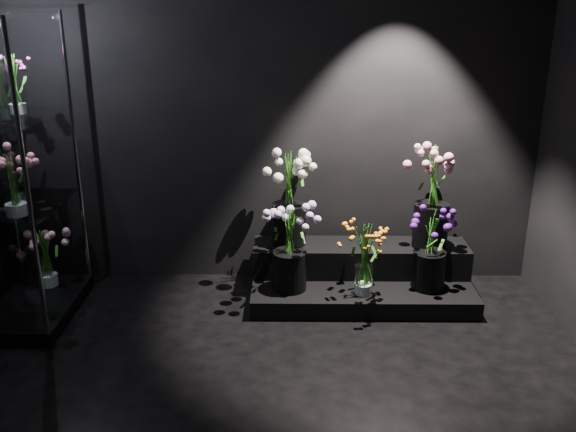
{
  "coord_description": "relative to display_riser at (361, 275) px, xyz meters",
  "views": [
    {
      "loc": [
        0.15,
        -2.76,
        2.2
      ],
      "look_at": [
        0.11,
        1.2,
        0.79
      ],
      "focal_mm": 40.0,
      "sensor_mm": 36.0,
      "label": 1
    }
  ],
  "objects": [
    {
      "name": "bouquet_pink_roses",
      "position": [
        0.51,
        0.06,
        0.64
      ],
      "size": [
        0.47,
        0.47,
        0.76
      ],
      "rotation": [
        0.0,
        0.0,
        0.39
      ],
      "color": "black",
      "rests_on": "display_riser"
    },
    {
      "name": "wall_back",
      "position": [
        -0.66,
        0.33,
        1.25
      ],
      "size": [
        4.0,
        0.0,
        4.0
      ],
      "primitive_type": "plane",
      "rotation": [
        1.57,
        0.0,
        0.0
      ],
      "color": "black",
      "rests_on": "floor"
    },
    {
      "name": "bouquet_purple",
      "position": [
        0.47,
        -0.18,
        0.31
      ],
      "size": [
        0.34,
        0.34,
        0.59
      ],
      "rotation": [
        0.0,
        0.0,
        -0.13
      ],
      "color": "black",
      "rests_on": "display_riser"
    },
    {
      "name": "bouquet_case_base_pink",
      "position": [
        -2.35,
        -0.08,
        0.19
      ],
      "size": [
        0.39,
        0.39,
        0.47
      ],
      "rotation": [
        0.0,
        0.0,
        -0.36
      ],
      "color": "white",
      "rests_on": "display_case"
    },
    {
      "name": "display_case",
      "position": [
        -2.36,
        -0.34,
        0.88
      ],
      "size": [
        0.56,
        0.94,
        2.06
      ],
      "color": "black",
      "rests_on": "floor"
    },
    {
      "name": "bouquet_lilac",
      "position": [
        -0.54,
        -0.21,
        0.34
      ],
      "size": [
        0.46,
        0.46,
        0.61
      ],
      "rotation": [
        0.0,
        0.0,
        0.35
      ],
      "color": "black",
      "rests_on": "display_riser"
    },
    {
      "name": "bouquet_case_pink",
      "position": [
        -2.31,
        -0.51,
        0.88
      ],
      "size": [
        0.35,
        0.35,
        0.42
      ],
      "rotation": [
        0.0,
        0.0,
        -0.12
      ],
      "color": "white",
      "rests_on": "display_case"
    },
    {
      "name": "bouquet_orange_bells",
      "position": [
        -0.01,
        -0.29,
        0.26
      ],
      "size": [
        0.34,
        0.34,
        0.53
      ],
      "rotation": [
        0.0,
        0.0,
        0.26
      ],
      "color": "white",
      "rests_on": "display_riser"
    },
    {
      "name": "bouquet_case_magenta",
      "position": [
        -2.34,
        -0.21,
        1.47
      ],
      "size": [
        0.29,
        0.29,
        0.39
      ],
      "rotation": [
        0.0,
        0.0,
        -0.43
      ],
      "color": "white",
      "rests_on": "display_case"
    },
    {
      "name": "display_riser",
      "position": [
        0.0,
        0.0,
        0.0
      ],
      "size": [
        1.63,
        0.72,
        0.36
      ],
      "color": "black",
      "rests_on": "floor"
    },
    {
      "name": "bouquet_cream_roses",
      "position": [
        -0.55,
        0.11,
        0.62
      ],
      "size": [
        0.45,
        0.45,
        0.7
      ],
      "rotation": [
        0.0,
        0.0,
        -0.23
      ],
      "color": "black",
      "rests_on": "display_riser"
    }
  ]
}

